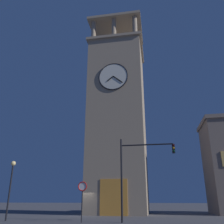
% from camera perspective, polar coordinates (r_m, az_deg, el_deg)
% --- Properties ---
extents(ground_plane, '(200.00, 200.00, 0.00)m').
position_cam_1_polar(ground_plane, '(30.34, -6.82, -23.01)').
color(ground_plane, '#4C4C51').
extents(clocktower, '(8.06, 8.16, 30.61)m').
position_cam_1_polar(clocktower, '(34.75, 1.39, -1.80)').
color(clocktower, gray).
rests_on(clocktower, ground_plane).
extents(traffic_signal_near, '(4.66, 0.41, 6.80)m').
position_cam_1_polar(traffic_signal_near, '(21.18, 6.07, -12.29)').
color(traffic_signal_near, black).
rests_on(traffic_signal_near, ground_plane).
extents(street_lamp, '(0.44, 0.44, 5.11)m').
position_cam_1_polar(street_lamp, '(24.58, -22.57, -14.15)').
color(street_lamp, black).
rests_on(street_lamp, ground_plane).
extents(no_horn_sign, '(0.78, 0.14, 3.17)m').
position_cam_1_polar(no_horn_sign, '(21.34, -6.97, -17.71)').
color(no_horn_sign, black).
rests_on(no_horn_sign, ground_plane).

